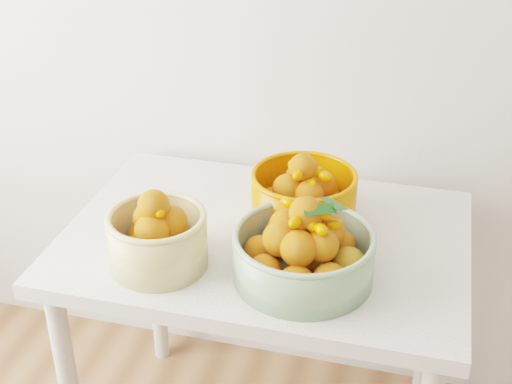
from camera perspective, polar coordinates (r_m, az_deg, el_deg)
table at (r=1.84m, az=0.73°, el=-5.90°), size 1.00×0.70×0.75m
bowl_cream at (r=1.65m, az=-7.88°, el=-3.56°), size 0.28×0.28×0.20m
bowl_green at (r=1.60m, az=3.82°, el=-4.77°), size 0.43×0.43×0.21m
bowl_orange at (r=1.80m, az=3.81°, el=-0.41°), size 0.30×0.30×0.19m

